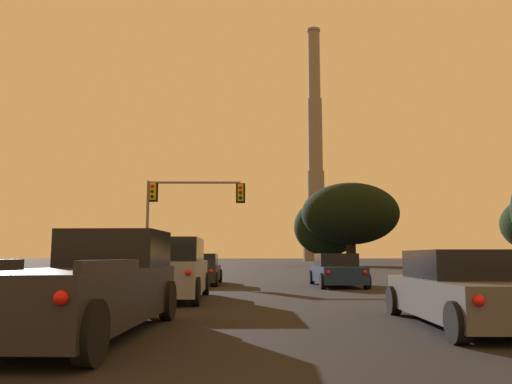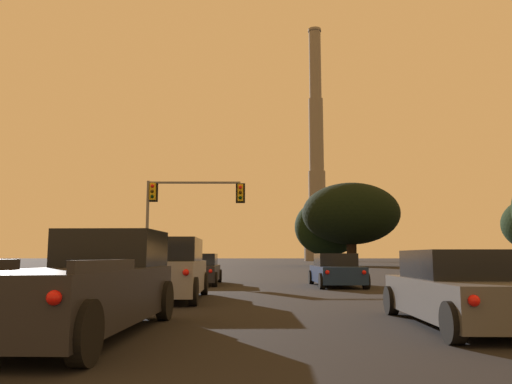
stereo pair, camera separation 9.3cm
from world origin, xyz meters
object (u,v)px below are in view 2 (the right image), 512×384
suv_left_lane_second (169,270)px  sedan_right_lane_front (336,271)px  pickup_truck_left_lane_third (85,286)px  sedan_left_lane_front (199,270)px  traffic_light_overhead_left (181,203)px  smokestack (317,167)px  sedan_right_lane_third (461,290)px

suv_left_lane_second → sedan_right_lane_front: (6.21, 6.71, -0.23)m
pickup_truck_left_lane_third → sedan_left_lane_front: bearing=91.1°
sedan_right_lane_front → traffic_light_overhead_left: bearing=133.9°
sedan_right_lane_front → traffic_light_overhead_left: 12.38m
pickup_truck_left_lane_third → sedan_right_lane_front: (6.53, 13.42, -0.14)m
sedan_left_lane_front → smokestack: smokestack is taller
sedan_right_lane_front → sedan_right_lane_third: bearing=-88.5°
pickup_truck_left_lane_third → sedan_right_lane_third: size_ratio=1.17×
sedan_right_lane_third → pickup_truck_left_lane_third: bearing=-170.8°
pickup_truck_left_lane_third → smokestack: 128.32m
pickup_truck_left_lane_third → sedan_right_lane_third: 6.88m
smokestack → sedan_left_lane_front: bearing=-100.3°
sedan_left_lane_front → sedan_right_lane_front: bearing=-15.3°
sedan_right_lane_third → traffic_light_overhead_left: traffic_light_overhead_left is taller
pickup_truck_left_lane_third → suv_left_lane_second: (0.33, 6.71, 0.09)m
suv_left_lane_second → sedan_right_lane_front: bearing=46.0°
pickup_truck_left_lane_third → smokestack: bearing=83.2°
sedan_right_lane_front → sedan_left_lane_front: bearing=165.7°
pickup_truck_left_lane_third → sedan_right_lane_third: bearing=9.7°
suv_left_lane_second → sedan_right_lane_front: size_ratio=1.05×
sedan_right_lane_front → sedan_right_lane_third: (0.29, -12.54, 0.00)m
pickup_truck_left_lane_third → suv_left_lane_second: size_ratio=1.13×
pickup_truck_left_lane_third → suv_left_lane_second: suv_left_lane_second is taller
pickup_truck_left_lane_third → traffic_light_overhead_left: size_ratio=0.90×
suv_left_lane_second → sedan_left_lane_front: 8.32m
sedan_right_lane_third → smokestack: size_ratio=0.07×
suv_left_lane_second → sedan_right_lane_third: suv_left_lane_second is taller
sedan_right_lane_front → smokestack: 114.43m
sedan_right_lane_front → traffic_light_overhead_left: traffic_light_overhead_left is taller
suv_left_lane_second → smokestack: bearing=79.1°
suv_left_lane_second → sedan_right_lane_front: 9.14m
sedan_left_lane_front → smokestack: 113.79m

